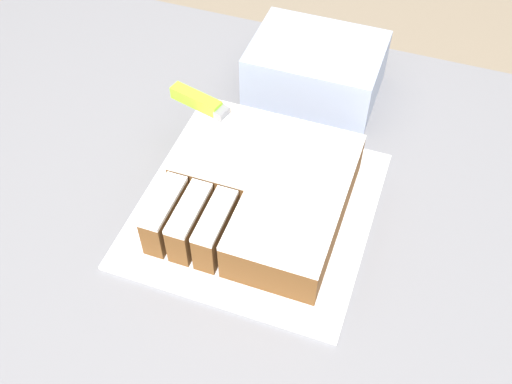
% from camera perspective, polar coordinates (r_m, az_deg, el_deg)
% --- Properties ---
extents(countertop, '(1.40, 1.10, 0.90)m').
position_cam_1_polar(countertop, '(1.33, -2.80, -15.10)').
color(countertop, slate).
rests_on(countertop, ground_plane).
extents(cake_board, '(0.36, 0.37, 0.01)m').
position_cam_1_polar(cake_board, '(0.96, 0.00, -1.55)').
color(cake_board, silver).
rests_on(cake_board, countertop).
extents(cake, '(0.28, 0.28, 0.08)m').
position_cam_1_polar(cake, '(0.93, 0.34, 0.13)').
color(cake, brown).
rests_on(cake, cake_board).
extents(knife, '(0.31, 0.10, 0.02)m').
position_cam_1_polar(knife, '(1.00, -3.82, 7.77)').
color(knife, silver).
rests_on(knife, cake).
extents(storage_box, '(0.24, 0.18, 0.10)m').
position_cam_1_polar(storage_box, '(1.14, 5.71, 11.60)').
color(storage_box, '#8C99B2').
rests_on(storage_box, countertop).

